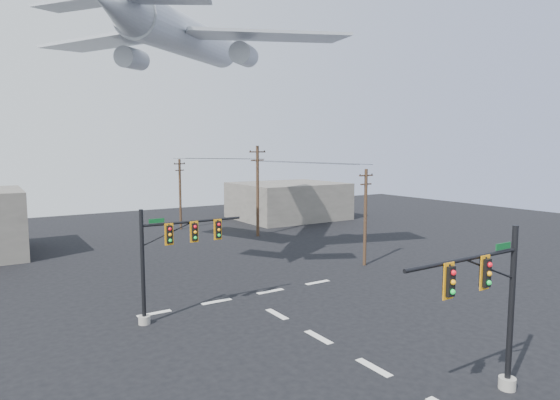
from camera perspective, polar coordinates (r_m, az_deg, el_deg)
ground at (r=22.26m, az=11.35°, el=-19.40°), size 120.00×120.00×0.00m
lane_markings at (r=26.02m, az=2.87°, el=-15.40°), size 14.00×21.20×0.01m
signal_mast_near at (r=19.80m, az=24.48°, el=-12.01°), size 6.44×0.73×6.65m
signal_mast_far at (r=27.05m, az=-13.32°, el=-6.74°), size 6.25×0.70×6.38m
utility_pole_a at (r=39.18m, az=10.36°, el=-1.85°), size 1.61×0.27×8.02m
utility_pole_b at (r=51.71m, az=-2.75°, el=1.32°), size 2.03×0.34×10.04m
utility_pole_c at (r=57.59m, az=-12.08°, el=0.88°), size 1.64×0.79×8.50m
power_lines at (r=48.39m, az=-1.75°, el=4.80°), size 7.94×25.39×0.25m
airliner at (r=39.33m, az=-11.16°, el=18.72°), size 21.75×22.78×7.00m
building_right at (r=65.62m, az=0.96°, el=-0.07°), size 14.00×12.00×5.00m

